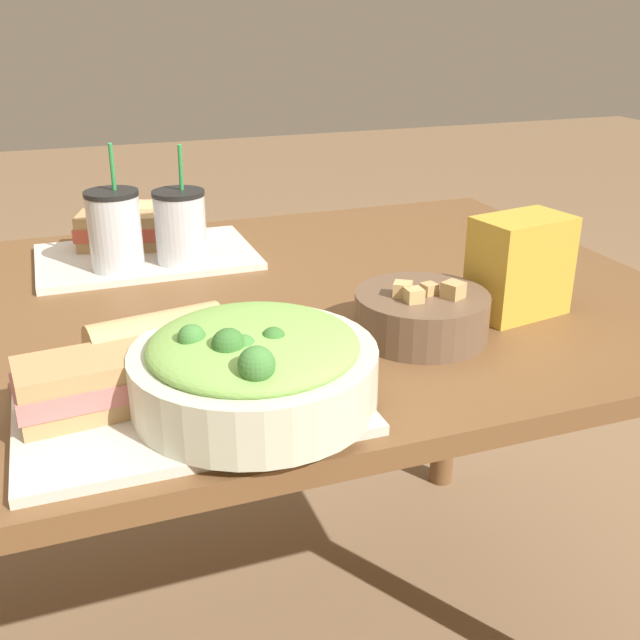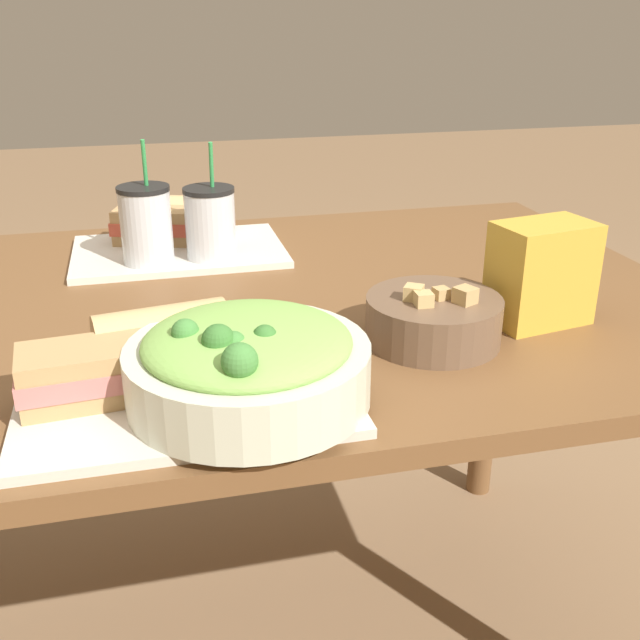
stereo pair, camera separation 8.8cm
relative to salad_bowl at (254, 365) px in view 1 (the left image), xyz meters
name	(u,v)px [view 1 (the left image)]	position (x,y,z in m)	size (l,w,h in m)	color
dining_table	(209,357)	(0.02, 0.34, -0.15)	(1.48, 0.93, 0.75)	brown
tray_near	(190,405)	(-0.07, 0.03, -0.05)	(0.38, 0.26, 0.01)	beige
tray_far	(147,257)	(-0.04, 0.60, -0.05)	(0.38, 0.26, 0.01)	beige
salad_bowl	(254,365)	(0.00, 0.00, 0.00)	(0.27, 0.27, 0.11)	beige
soup_bowl	(422,313)	(0.27, 0.13, -0.02)	(0.18, 0.18, 0.08)	brown
sandwich_near	(88,385)	(-0.17, 0.04, -0.01)	(0.16, 0.10, 0.06)	tan
baguette_near	(159,343)	(-0.09, 0.12, -0.01)	(0.17, 0.10, 0.07)	tan
sandwich_far	(122,230)	(-0.07, 0.65, -0.01)	(0.18, 0.13, 0.06)	tan
baguette_far	(162,219)	(0.01, 0.68, -0.01)	(0.14, 0.11, 0.07)	tan
drink_cup_dark	(115,233)	(-0.09, 0.53, 0.02)	(0.09, 0.09, 0.21)	silver
drink_cup_red	(181,229)	(0.02, 0.53, 0.01)	(0.09, 0.09, 0.20)	silver
chip_bag	(520,266)	(0.44, 0.16, 0.01)	(0.15, 0.11, 0.15)	gold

